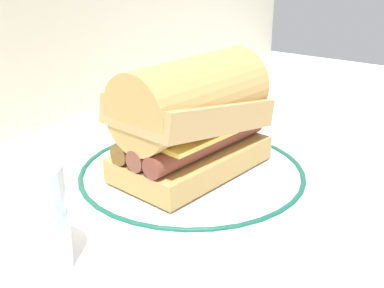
# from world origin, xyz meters

# --- Properties ---
(ground_plane) EXTENTS (1.50, 1.50, 0.00)m
(ground_plane) POSITION_xyz_m (0.00, 0.00, 0.00)
(ground_plane) COLOR white
(plate) EXTENTS (0.27, 0.27, 0.01)m
(plate) POSITION_xyz_m (0.03, 0.03, 0.01)
(plate) COLOR white
(plate) RESTS_ON ground_plane
(sausage_sandwich) EXTENTS (0.18, 0.11, 0.12)m
(sausage_sandwich) POSITION_xyz_m (0.03, 0.03, 0.08)
(sausage_sandwich) COLOR tan
(sausage_sandwich) RESTS_ON plate
(drinking_glass) EXTENTS (0.07, 0.07, 0.09)m
(drinking_glass) POSITION_xyz_m (-0.18, 0.05, 0.04)
(drinking_glass) COLOR silver
(drinking_glass) RESTS_ON ground_plane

